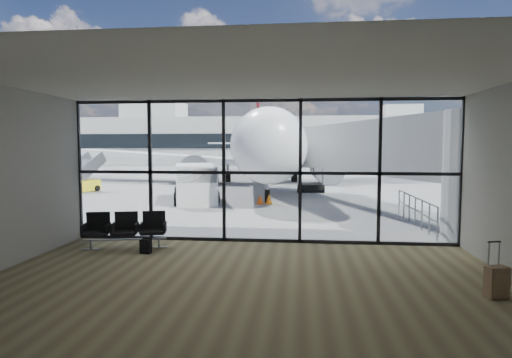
% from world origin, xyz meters
% --- Properties ---
extents(ground, '(220.00, 220.00, 0.00)m').
position_xyz_m(ground, '(0.00, 40.00, 0.00)').
color(ground, slate).
rests_on(ground, ground).
extents(lounge_shell, '(12.02, 8.01, 4.51)m').
position_xyz_m(lounge_shell, '(0.00, -4.80, 2.65)').
color(lounge_shell, brown).
rests_on(lounge_shell, ground).
extents(glass_curtain_wall, '(12.10, 0.12, 4.50)m').
position_xyz_m(glass_curtain_wall, '(0.00, 0.00, 2.25)').
color(glass_curtain_wall, white).
rests_on(glass_curtain_wall, ground).
extents(jet_bridge, '(8.00, 16.50, 4.33)m').
position_xyz_m(jet_bridge, '(4.90, 7.07, 2.76)').
color(jet_bridge, gray).
rests_on(jet_bridge, ground).
extents(apron_railing, '(0.06, 5.46, 1.11)m').
position_xyz_m(apron_railing, '(5.60, 3.50, 0.72)').
color(apron_railing, gray).
rests_on(apron_railing, ground).
extents(far_terminal, '(80.00, 12.20, 11.00)m').
position_xyz_m(far_terminal, '(-0.59, 61.97, 4.21)').
color(far_terminal, '#B3B3AE').
rests_on(far_terminal, ground).
extents(tree_0, '(4.95, 4.95, 7.12)m').
position_xyz_m(tree_0, '(-45.00, 72.00, 4.63)').
color(tree_0, '#382619').
rests_on(tree_0, ground).
extents(tree_1, '(5.61, 5.61, 8.07)m').
position_xyz_m(tree_1, '(-39.00, 72.00, 5.25)').
color(tree_1, '#382619').
rests_on(tree_1, ground).
extents(tree_2, '(6.27, 6.27, 9.03)m').
position_xyz_m(tree_2, '(-33.00, 72.00, 5.88)').
color(tree_2, '#382619').
rests_on(tree_2, ground).
extents(tree_3, '(4.95, 4.95, 7.12)m').
position_xyz_m(tree_3, '(-27.00, 72.00, 4.63)').
color(tree_3, '#382619').
rests_on(tree_3, ground).
extents(tree_4, '(5.61, 5.61, 8.07)m').
position_xyz_m(tree_4, '(-21.00, 72.00, 5.25)').
color(tree_4, '#382619').
rests_on(tree_4, ground).
extents(tree_5, '(6.27, 6.27, 9.03)m').
position_xyz_m(tree_5, '(-15.00, 72.00, 5.88)').
color(tree_5, '#382619').
rests_on(tree_5, ground).
extents(seating_row, '(2.41, 1.18, 1.06)m').
position_xyz_m(seating_row, '(-3.98, -1.15, 0.59)').
color(seating_row, gray).
rests_on(seating_row, ground).
extents(backpack, '(0.32, 0.31, 0.44)m').
position_xyz_m(backpack, '(-3.12, -1.83, 0.21)').
color(backpack, black).
rests_on(backpack, ground).
extents(suitcase, '(0.47, 0.38, 1.13)m').
position_xyz_m(suitcase, '(5.11, -4.55, 0.34)').
color(suitcase, '#8A6B4D').
rests_on(suitcase, ground).
extents(airliner, '(32.97, 38.34, 9.89)m').
position_xyz_m(airliner, '(-2.29, 24.34, 3.01)').
color(airliner, white).
rests_on(airliner, ground).
extents(service_van, '(3.29, 5.12, 2.06)m').
position_xyz_m(service_van, '(-4.46, 9.40, 1.06)').
color(service_van, silver).
rests_on(service_van, ground).
extents(belt_loader, '(3.03, 4.39, 1.93)m').
position_xyz_m(belt_loader, '(-6.55, 20.70, 0.65)').
color(belt_loader, black).
rests_on(belt_loader, ground).
extents(mobile_stairs, '(2.36, 3.36, 2.15)m').
position_xyz_m(mobile_stairs, '(-13.54, 13.81, 0.52)').
color(mobile_stairs, yellow).
rests_on(mobile_stairs, ground).
extents(traffic_cone_a, '(0.39, 0.39, 0.55)m').
position_xyz_m(traffic_cone_a, '(-0.44, 9.12, 0.26)').
color(traffic_cone_a, orange).
rests_on(traffic_cone_a, ground).
extents(traffic_cone_b, '(0.37, 0.37, 0.52)m').
position_xyz_m(traffic_cone_b, '(-0.91, 9.00, 0.25)').
color(traffic_cone_b, '#FF590D').
rests_on(traffic_cone_b, ground).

